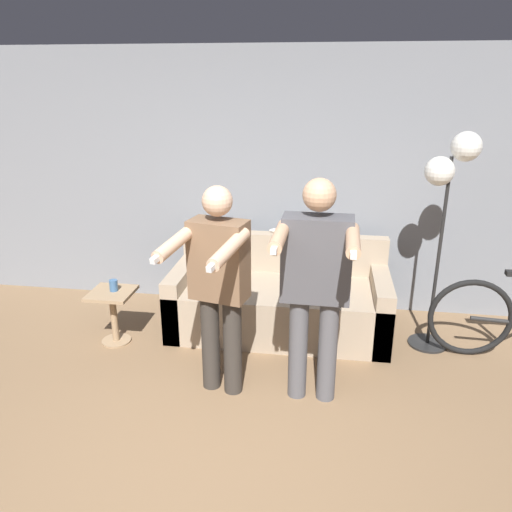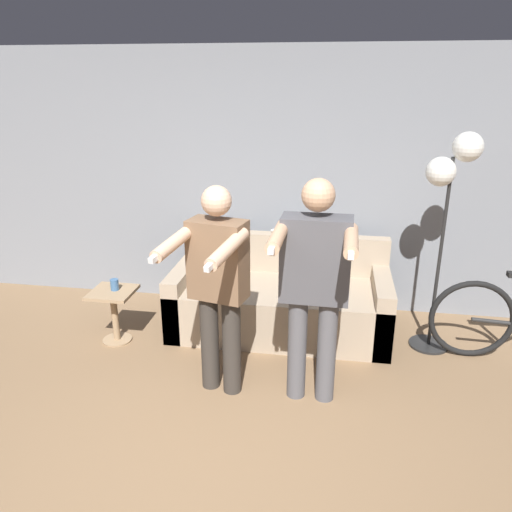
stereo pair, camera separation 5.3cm
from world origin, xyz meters
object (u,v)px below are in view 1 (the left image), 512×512
at_px(person_right, 316,278).
at_px(cup, 114,285).
at_px(floor_lamp, 450,180).
at_px(side_table, 113,307).
at_px(person_left, 219,280).
at_px(cat, 294,226).
at_px(couch, 279,301).

xyz_separation_m(person_right, cup, (-1.80, 0.61, -0.43)).
xyz_separation_m(floor_lamp, side_table, (-2.84, -0.36, -1.17)).
relative_size(person_left, cat, 3.89).
bearing_deg(cup, cat, 27.87).
relative_size(person_right, cup, 16.53).
xyz_separation_m(cat, side_table, (-1.56, -0.84, -0.58)).
relative_size(cat, floor_lamp, 0.22).
bearing_deg(cup, side_table, -126.28).
xyz_separation_m(couch, side_table, (-1.46, -0.48, 0.07)).
bearing_deg(couch, cup, -162.33).
distance_m(couch, person_right, 1.33).
xyz_separation_m(person_right, floor_lamp, (1.03, 0.95, 0.53)).
relative_size(person_left, floor_lamp, 0.85).
bearing_deg(person_right, couch, 109.56).
distance_m(floor_lamp, side_table, 3.10).
relative_size(person_left, person_right, 0.96).
distance_m(person_right, side_table, 2.01).
xyz_separation_m(person_left, side_table, (-1.12, 0.59, -0.57)).
height_order(person_left, cat, person_left).
distance_m(person_right, cup, 1.95).
distance_m(side_table, cup, 0.20).
height_order(floor_lamp, cup, floor_lamp).
relative_size(person_right, side_table, 3.35).
distance_m(couch, cat, 0.75).
bearing_deg(cat, person_left, -107.07).
height_order(person_right, cup, person_right).
height_order(person_left, cup, person_left).
bearing_deg(person_right, cat, 101.50).
height_order(couch, person_left, person_left).
bearing_deg(person_right, side_table, 163.33).
distance_m(couch, cup, 1.54).
height_order(person_left, side_table, person_left).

